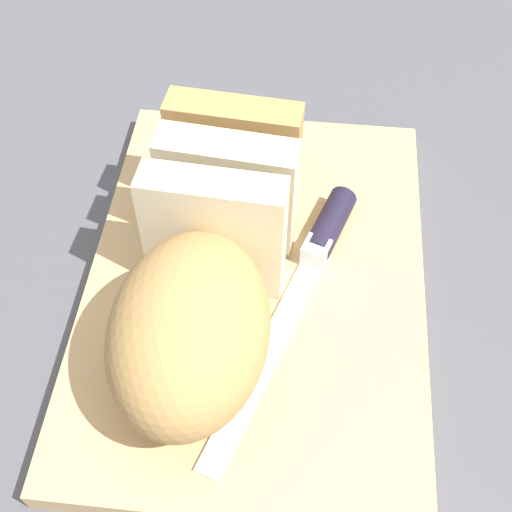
# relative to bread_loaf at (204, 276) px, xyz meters

# --- Properties ---
(ground_plane) EXTENTS (3.00, 3.00, 0.00)m
(ground_plane) POSITION_rel_bread_loaf_xyz_m (0.04, -0.03, -0.08)
(ground_plane) COLOR #4C4C51
(cutting_board) EXTENTS (0.39, 0.29, 0.02)m
(cutting_board) POSITION_rel_bread_loaf_xyz_m (0.04, -0.03, -0.07)
(cutting_board) COLOR tan
(cutting_board) RESTS_ON ground_plane
(bread_loaf) EXTENTS (0.27, 0.12, 0.11)m
(bread_loaf) POSITION_rel_bread_loaf_xyz_m (0.00, 0.00, 0.00)
(bread_loaf) COLOR tan
(bread_loaf) RESTS_ON cutting_board
(bread_knife) EXTENTS (0.26, 0.10, 0.02)m
(bread_knife) POSITION_rel_bread_loaf_xyz_m (0.07, -0.08, -0.04)
(bread_knife) COLOR silver
(bread_knife) RESTS_ON cutting_board
(crumb_near_knife) EXTENTS (0.00, 0.00, 0.00)m
(crumb_near_knife) POSITION_rel_bread_loaf_xyz_m (0.09, -0.09, -0.05)
(crumb_near_knife) COLOR #A8753D
(crumb_near_knife) RESTS_ON cutting_board
(crumb_near_loaf) EXTENTS (0.00, 0.00, 0.00)m
(crumb_near_loaf) POSITION_rel_bread_loaf_xyz_m (-0.01, 0.01, -0.05)
(crumb_near_loaf) COLOR #A8753D
(crumb_near_loaf) RESTS_ON cutting_board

